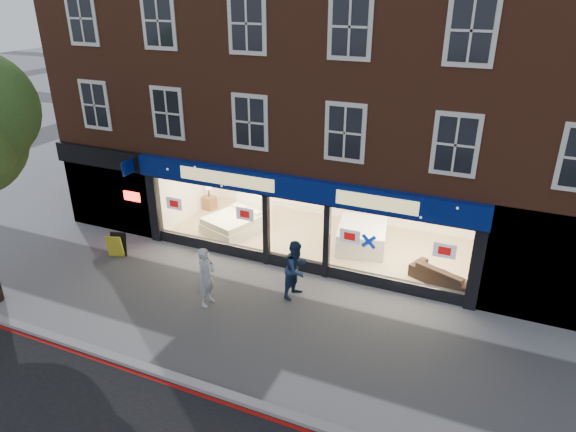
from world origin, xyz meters
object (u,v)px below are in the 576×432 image
Objects in this scene: mattress_stack at (362,236)px; a_board at (117,245)px; pedestrian_blue at (296,269)px; display_bed at (236,221)px; pedestrian_grey at (206,277)px; sofa at (443,275)px.

mattress_stack reaches higher than a_board.
pedestrian_blue is at bearing -105.06° from mattress_stack.
display_bed is 1.09× the size of mattress_stack.
pedestrian_grey is at bearing 136.98° from pedestrian_blue.
pedestrian_blue is (-3.99, -2.28, 0.51)m from sofa.
pedestrian_blue reaches higher than display_bed.
pedestrian_blue is at bearing 52.97° from sofa.
a_board is 6.61m from pedestrian_blue.
mattress_stack is 6.04m from pedestrian_grey.
display_bed is at bearing 64.19° from pedestrian_blue.
display_bed is 1.40× the size of pedestrian_grey.
a_board is (-2.83, -3.33, -0.01)m from display_bed.
pedestrian_grey is 1.00× the size of pedestrian_blue.
a_board is at bearing 105.70° from pedestrian_blue.
display_bed is at bearing 30.27° from a_board.
pedestrian_grey is (-6.20, -3.72, 0.51)m from sofa.
a_board is 4.58m from pedestrian_grey.
sofa is (7.75, -0.84, -0.03)m from display_bed.
display_bed is 4.37m from a_board.
pedestrian_blue is at bearing -21.18° from display_bed.
display_bed reaches higher than mattress_stack.
pedestrian_grey is (1.55, -4.56, 0.48)m from display_bed.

